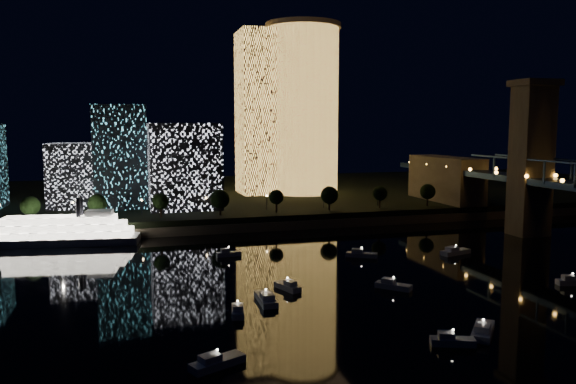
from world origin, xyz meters
name	(u,v)px	position (x,y,z in m)	size (l,w,h in m)	color
ground	(430,295)	(0.00, 0.00, 0.00)	(520.00, 520.00, 0.00)	black
far_bank	(258,195)	(0.00, 160.00, 2.50)	(420.00, 160.00, 5.00)	black
seawall	(308,224)	(0.00, 82.00, 1.50)	(420.00, 6.00, 3.00)	#6B5E4C
tower_cylindrical	(303,109)	(17.35, 143.44, 43.08)	(34.00, 34.00, 75.91)	#ECAD4B
tower_rectangular	(264,113)	(0.26, 147.62, 41.34)	(22.84, 22.84, 72.68)	#ECAD4B
midrise_blocks	(90,165)	(-73.53, 119.83, 20.93)	(100.51, 42.40, 38.18)	white
riverboat	(53,232)	(-82.28, 76.64, 3.77)	(49.64, 16.62, 14.69)	silver
motorboats	(389,288)	(-7.20, 4.56, 0.81)	(113.33, 75.78, 2.78)	silver
esplanade_trees	(224,199)	(-28.56, 88.00, 10.47)	(165.55, 6.63, 8.81)	black
street_lamps	(206,201)	(-34.00, 94.00, 9.02)	(132.70, 0.70, 5.65)	black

